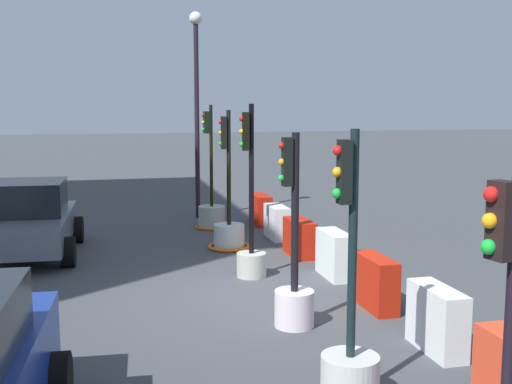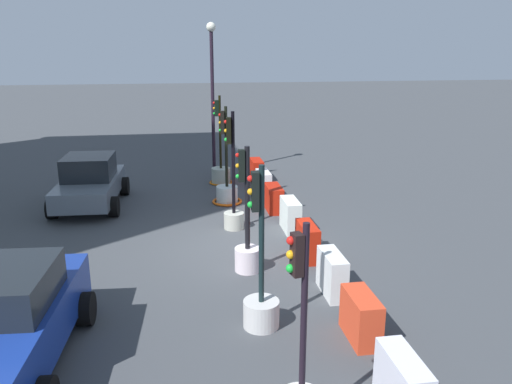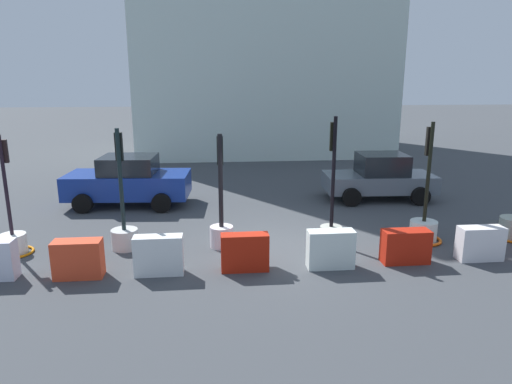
{
  "view_description": "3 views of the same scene",
  "coord_description": "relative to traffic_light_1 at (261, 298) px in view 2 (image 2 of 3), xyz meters",
  "views": [
    {
      "loc": [
        -10.41,
        2.96,
        3.36
      ],
      "look_at": [
        -0.34,
        0.48,
        1.91
      ],
      "focal_mm": 45.26,
      "sensor_mm": 36.0,
      "label": 1
    },
    {
      "loc": [
        -12.24,
        1.7,
        5.03
      ],
      "look_at": [
        -0.11,
        -0.25,
        1.49
      ],
      "focal_mm": 35.89,
      "sensor_mm": 36.0,
      "label": 2
    },
    {
      "loc": [
        -1.63,
        -11.04,
        4.26
      ],
      "look_at": [
        -0.56,
        0.11,
        1.45
      ],
      "focal_mm": 32.14,
      "sensor_mm": 36.0,
      "label": 3
    }
  ],
  "objects": [
    {
      "name": "traffic_light_4",
      "position": [
        7.83,
        -0.2,
        -0.15
      ],
      "size": [
        0.99,
        0.99,
        3.18
      ],
      "color": "silver",
      "rests_on": "ground_plane"
    },
    {
      "name": "ground_plane",
      "position": [
        3.91,
        -0.27,
        -0.58
      ],
      "size": [
        120.0,
        120.0,
        0.0
      ],
      "primitive_type": "plane",
      "color": "#3E4146"
    },
    {
      "name": "construction_barrier_4",
      "position": [
        4.92,
        -1.68,
        -0.13
      ],
      "size": [
        1.07,
        0.41,
        0.89
      ],
      "color": "silver",
      "rests_on": "ground_plane"
    },
    {
      "name": "traffic_light_3",
      "position": [
        5.33,
        -0.12,
        0.12
      ],
      "size": [
        0.57,
        0.57,
        3.33
      ],
      "color": "#A9AA9E",
      "rests_on": "ground_plane"
    },
    {
      "name": "car_blue_estate",
      "position": [
        -0.59,
        4.26,
        0.26
      ],
      "size": [
        4.2,
        2.42,
        1.69
      ],
      "color": "navy",
      "rests_on": "ground_plane"
    },
    {
      "name": "construction_barrier_5",
      "position": [
        6.75,
        -1.56,
        -0.18
      ],
      "size": [
        1.1,
        0.45,
        0.8
      ],
      "color": "#B71D0D",
      "rests_on": "ground_plane"
    },
    {
      "name": "traffic_light_5",
      "position": [
        10.34,
        -0.23,
        -0.13
      ],
      "size": [
        0.89,
        0.89,
        3.29
      ],
      "color": "#ABB6A7",
      "rests_on": "ground_plane"
    },
    {
      "name": "street_lamp_post",
      "position": [
        11.96,
        -0.11,
        3.1
      ],
      "size": [
        0.36,
        0.36,
        5.87
      ],
      "color": "black",
      "rests_on": "ground_plane"
    },
    {
      "name": "traffic_light_2",
      "position": [
        2.46,
        -0.1,
        0.05
      ],
      "size": [
        0.6,
        0.6,
        2.92
      ],
      "color": "silver",
      "rests_on": "ground_plane"
    },
    {
      "name": "construction_barrier_3",
      "position": [
        2.95,
        -1.65,
        -0.14
      ],
      "size": [
        1.08,
        0.37,
        0.86
      ],
      "color": "#B21E0C",
      "rests_on": "ground_plane"
    },
    {
      "name": "traffic_light_1",
      "position": [
        0.0,
        0.0,
        0.0
      ],
      "size": [
        0.67,
        0.67,
        3.08
      ],
      "color": "silver",
      "rests_on": "ground_plane"
    },
    {
      "name": "construction_barrier_2",
      "position": [
        1.04,
        -1.68,
        -0.13
      ],
      "size": [
        1.08,
        0.38,
        0.89
      ],
      "color": "silver",
      "rests_on": "ground_plane"
    },
    {
      "name": "construction_barrier_7",
      "position": [
        10.48,
        -1.62,
        -0.16
      ],
      "size": [
        1.08,
        0.41,
        0.83
      ],
      "color": "red",
      "rests_on": "ground_plane"
    },
    {
      "name": "construction_barrier_1",
      "position": [
        -0.69,
        -1.67,
        -0.15
      ],
      "size": [
        1.03,
        0.45,
        0.84
      ],
      "color": "red",
      "rests_on": "ground_plane"
    },
    {
      "name": "car_grey_saloon",
      "position": [
        8.21,
        4.19,
        0.21
      ],
      "size": [
        3.92,
        2.23,
        1.64
      ],
      "color": "slate",
      "rests_on": "ground_plane"
    },
    {
      "name": "construction_barrier_6",
      "position": [
        8.6,
        -1.56,
        -0.17
      ],
      "size": [
        1.07,
        0.41,
        0.82
      ],
      "color": "silver",
      "rests_on": "ground_plane"
    }
  ]
}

